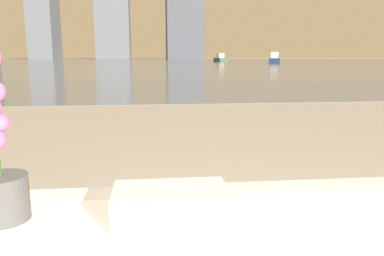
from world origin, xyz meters
The scene contains 4 objects.
towel_stack centered at (-0.22, 0.75, 0.55)m, with size 0.29×0.17×0.08m.
harbor_water centered at (0.00, 62.00, 0.01)m, with size 180.00×110.00×0.01m.
harbor_boat_0 centered at (14.94, 45.51, 0.50)m, with size 2.38×3.92×1.39m.
harbor_boat_2 centered at (10.66, 59.20, 0.47)m, with size 1.66×3.64×1.32m.
Camera 1 is at (-0.26, -0.15, 0.92)m, focal length 35.00 mm.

